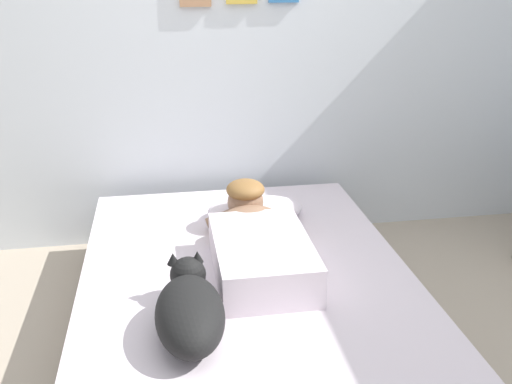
{
  "coord_description": "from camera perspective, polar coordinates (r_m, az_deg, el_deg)",
  "views": [
    {
      "loc": [
        -0.47,
        -1.92,
        1.69
      ],
      "look_at": [
        -0.04,
        0.68,
        0.62
      ],
      "focal_mm": 40.08,
      "sensor_mm": 36.0,
      "label": 1
    }
  ],
  "objects": [
    {
      "name": "person_lying",
      "position": [
        2.68,
        0.08,
        -4.84
      ],
      "size": [
        0.43,
        0.92,
        0.27
      ],
      "color": "silver",
      "rests_on": "bed"
    },
    {
      "name": "pillow",
      "position": [
        3.14,
        -0.09,
        -1.74
      ],
      "size": [
        0.52,
        0.32,
        0.11
      ],
      "primitive_type": "ellipsoid",
      "color": "silver",
      "rests_on": "bed"
    },
    {
      "name": "back_wall",
      "position": [
        3.53,
        -1.66,
        14.88
      ],
      "size": [
        4.22,
        0.12,
        2.5
      ],
      "color": "silver",
      "rests_on": "ground"
    },
    {
      "name": "dog",
      "position": [
        2.21,
        -6.64,
        -11.52
      ],
      "size": [
        0.26,
        0.57,
        0.21
      ],
      "color": "black",
      "rests_on": "bed"
    },
    {
      "name": "bed",
      "position": [
        2.77,
        -1.04,
        -10.92
      ],
      "size": [
        1.54,
        2.03,
        0.37
      ],
      "color": "#726051",
      "rests_on": "ground"
    },
    {
      "name": "coffee_cup",
      "position": [
        3.12,
        1.91,
        -2.22
      ],
      "size": [
        0.12,
        0.09,
        0.07
      ],
      "color": "white",
      "rests_on": "bed"
    },
    {
      "name": "ground_plane",
      "position": [
        2.6,
        3.54,
        -18.52
      ],
      "size": [
        12.43,
        12.43,
        0.0
      ],
      "primitive_type": "plane",
      "color": "tan"
    },
    {
      "name": "cell_phone",
      "position": [
        2.76,
        5.51,
        -6.51
      ],
      "size": [
        0.07,
        0.14,
        0.01
      ],
      "primitive_type": "cube",
      "color": "black",
      "rests_on": "bed"
    }
  ]
}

